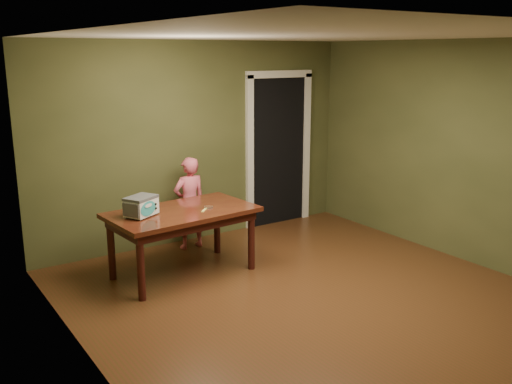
% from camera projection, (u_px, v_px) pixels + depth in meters
% --- Properties ---
extents(floor, '(5.00, 5.00, 0.00)m').
position_uv_depth(floor, '(318.00, 302.00, 5.74)').
color(floor, '#4F2716').
rests_on(floor, ground).
extents(room_shell, '(4.52, 5.02, 2.61)m').
position_uv_depth(room_shell, '(323.00, 134.00, 5.33)').
color(room_shell, brown).
rests_on(room_shell, ground).
extents(doorway, '(1.10, 0.66, 2.25)m').
position_uv_depth(doorway, '(266.00, 149.00, 8.43)').
color(doorway, black).
rests_on(doorway, ground).
extents(dining_table, '(1.66, 1.02, 0.75)m').
position_uv_depth(dining_table, '(182.00, 219.00, 6.32)').
color(dining_table, '#3D150D').
rests_on(dining_table, floor).
extents(toy_oven, '(0.41, 0.36, 0.22)m').
position_uv_depth(toy_oven, '(141.00, 205.00, 6.04)').
color(toy_oven, '#4C4F54').
rests_on(toy_oven, dining_table).
extents(baking_pan, '(0.10, 0.10, 0.02)m').
position_uv_depth(baking_pan, '(209.00, 207.00, 6.37)').
color(baking_pan, silver).
rests_on(baking_pan, dining_table).
extents(spatula, '(0.14, 0.15, 0.01)m').
position_uv_depth(spatula, '(205.00, 210.00, 6.30)').
color(spatula, '#F3EC69').
rests_on(spatula, dining_table).
extents(child, '(0.43, 0.28, 1.18)m').
position_uv_depth(child, '(190.00, 203.00, 7.21)').
color(child, '#E75F77').
rests_on(child, floor).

